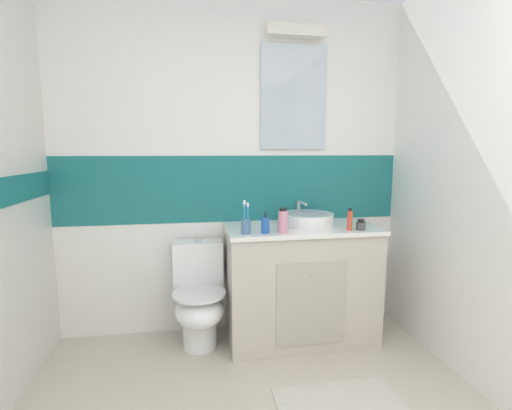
{
  "coord_description": "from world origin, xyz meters",
  "views": [
    {
      "loc": [
        -0.31,
        -0.4,
        1.39
      ],
      "look_at": [
        0.09,
        1.89,
        1.05
      ],
      "focal_mm": 26.09,
      "sensor_mm": 36.0,
      "label": 1
    }
  ],
  "objects_px": {
    "soap_dispenser": "(265,225)",
    "sink_basin": "(307,219)",
    "toilet": "(199,298)",
    "mouthwash_bottle": "(283,221)",
    "hair_gel_jar": "(361,225)",
    "toothbrush_cup": "(246,225)",
    "toothpaste_tube_upright": "(350,220)"
  },
  "relations": [
    {
      "from": "sink_basin",
      "to": "toothpaste_tube_upright",
      "type": "relative_size",
      "value": 2.77
    },
    {
      "from": "toothbrush_cup",
      "to": "mouthwash_bottle",
      "type": "xyz_separation_m",
      "value": [
        0.25,
        -0.01,
        0.02
      ]
    },
    {
      "from": "hair_gel_jar",
      "to": "mouthwash_bottle",
      "type": "relative_size",
      "value": 0.44
    },
    {
      "from": "toothpaste_tube_upright",
      "to": "mouthwash_bottle",
      "type": "distance_m",
      "value": 0.47
    },
    {
      "from": "sink_basin",
      "to": "toilet",
      "type": "height_order",
      "value": "sink_basin"
    },
    {
      "from": "sink_basin",
      "to": "toothbrush_cup",
      "type": "distance_m",
      "value": 0.52
    },
    {
      "from": "sink_basin",
      "to": "toothpaste_tube_upright",
      "type": "xyz_separation_m",
      "value": [
        0.23,
        -0.23,
        0.03
      ]
    },
    {
      "from": "sink_basin",
      "to": "toilet",
      "type": "distance_m",
      "value": 0.96
    },
    {
      "from": "sink_basin",
      "to": "hair_gel_jar",
      "type": "bearing_deg",
      "value": -35.65
    },
    {
      "from": "toothbrush_cup",
      "to": "toothpaste_tube_upright",
      "type": "distance_m",
      "value": 0.71
    },
    {
      "from": "toothbrush_cup",
      "to": "soap_dispenser",
      "type": "distance_m",
      "value": 0.13
    },
    {
      "from": "sink_basin",
      "to": "soap_dispenser",
      "type": "xyz_separation_m",
      "value": [
        -0.35,
        -0.22,
        0.01
      ]
    },
    {
      "from": "soap_dispenser",
      "to": "hair_gel_jar",
      "type": "relative_size",
      "value": 2.02
    },
    {
      "from": "toilet",
      "to": "toothbrush_cup",
      "type": "xyz_separation_m",
      "value": [
        0.31,
        -0.2,
        0.56
      ]
    },
    {
      "from": "toothbrush_cup",
      "to": "mouthwash_bottle",
      "type": "distance_m",
      "value": 0.25
    },
    {
      "from": "soap_dispenser",
      "to": "hair_gel_jar",
      "type": "height_order",
      "value": "soap_dispenser"
    },
    {
      "from": "mouthwash_bottle",
      "to": "toothbrush_cup",
      "type": "bearing_deg",
      "value": 178.25
    },
    {
      "from": "toilet",
      "to": "soap_dispenser",
      "type": "distance_m",
      "value": 0.74
    },
    {
      "from": "toilet",
      "to": "toothpaste_tube_upright",
      "type": "distance_m",
      "value": 1.19
    },
    {
      "from": "toothpaste_tube_upright",
      "to": "hair_gel_jar",
      "type": "height_order",
      "value": "toothpaste_tube_upright"
    },
    {
      "from": "hair_gel_jar",
      "to": "mouthwash_bottle",
      "type": "xyz_separation_m",
      "value": [
        -0.55,
        0.01,
        0.05
      ]
    },
    {
      "from": "toilet",
      "to": "sink_basin",
      "type": "bearing_deg",
      "value": 0.95
    },
    {
      "from": "hair_gel_jar",
      "to": "mouthwash_bottle",
      "type": "distance_m",
      "value": 0.55
    },
    {
      "from": "hair_gel_jar",
      "to": "toilet",
      "type": "bearing_deg",
      "value": 169.13
    },
    {
      "from": "toothpaste_tube_upright",
      "to": "mouthwash_bottle",
      "type": "bearing_deg",
      "value": 178.97
    },
    {
      "from": "toothbrush_cup",
      "to": "soap_dispenser",
      "type": "relative_size",
      "value": 1.49
    },
    {
      "from": "toilet",
      "to": "mouthwash_bottle",
      "type": "height_order",
      "value": "mouthwash_bottle"
    },
    {
      "from": "sink_basin",
      "to": "soap_dispenser",
      "type": "distance_m",
      "value": 0.41
    },
    {
      "from": "hair_gel_jar",
      "to": "toothpaste_tube_upright",
      "type": "bearing_deg",
      "value": -179.9
    },
    {
      "from": "toilet",
      "to": "mouthwash_bottle",
      "type": "distance_m",
      "value": 0.83
    },
    {
      "from": "toothpaste_tube_upright",
      "to": "hair_gel_jar",
      "type": "relative_size",
      "value": 2.11
    },
    {
      "from": "soap_dispenser",
      "to": "sink_basin",
      "type": "bearing_deg",
      "value": 31.53
    }
  ]
}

